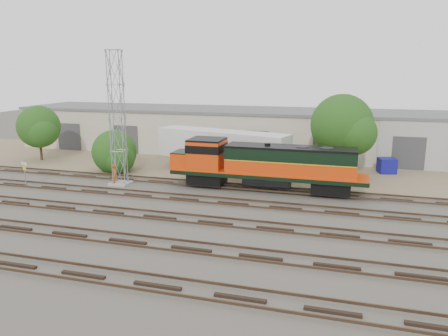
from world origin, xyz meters
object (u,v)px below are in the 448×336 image
(locomotive, at_px, (264,164))
(signal_tower, at_px, (117,121))
(worker, at_px, (114,175))
(semi_trailer, at_px, (225,147))

(locomotive, distance_m, signal_tower, 13.13)
(locomotive, distance_m, worker, 13.25)
(signal_tower, bearing_deg, semi_trailer, 41.33)
(locomotive, xyz_separation_m, semi_trailer, (-4.87, 5.15, 0.36))
(signal_tower, height_order, worker, signal_tower)
(locomotive, height_order, semi_trailer, locomotive)
(worker, xyz_separation_m, semi_trailer, (8.17, 7.02, 1.71))
(locomotive, relative_size, worker, 8.79)
(semi_trailer, bearing_deg, signal_tower, -124.35)
(worker, relative_size, semi_trailer, 0.13)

